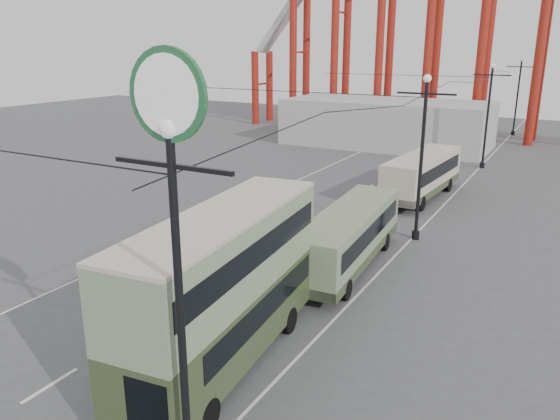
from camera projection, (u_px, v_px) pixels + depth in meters
The scene contains 11 objects.
ground at pixel (117, 364), 19.25m from camera, with size 160.00×160.00×0.00m, color #4A4A4D.
road_markings at pixel (326, 215), 36.13m from camera, with size 12.52×120.00×0.01m.
lamp_post_near at pixel (173, 186), 11.86m from camera, with size 3.20×0.44×10.80m.
lamp_post_mid at pixel (421, 160), 30.35m from camera, with size 3.20×0.44×9.32m.
lamp_post_far at pixel (487, 117), 48.75m from camera, with size 3.20×0.44×9.32m.
lamp_post_distant at pixel (517, 97), 67.15m from camera, with size 3.20×0.44×9.32m.
fairground_shed at pixel (386, 123), 60.64m from camera, with size 22.00×10.00×5.00m, color #B0B0AA.
double_decker_bus at pixel (225, 283), 18.41m from camera, with size 3.65×10.56×5.56m.
single_decker_green at pixel (349, 236), 27.20m from camera, with size 3.19×10.75×3.00m.
single_decker_cream at pixel (422, 174), 39.83m from camera, with size 3.31×10.44×3.20m.
pedestrian at pixel (209, 299), 21.96m from camera, with size 0.72×0.48×1.99m, color black.
Camera 1 is at (13.24, -11.92, 10.79)m, focal length 35.00 mm.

